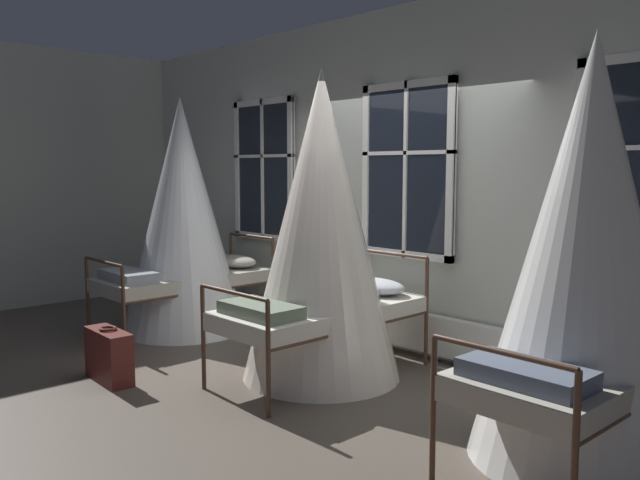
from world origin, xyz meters
name	(u,v)px	position (x,y,z in m)	size (l,w,h in m)	color
ground	(320,377)	(0.00, 0.00, 0.00)	(19.71, 19.71, 0.00)	brown
back_wall_with_windows	(414,181)	(0.00, 1.23, 1.67)	(9.42, 0.10, 3.33)	#B2B7AD
window_bank	(405,251)	(0.00, 1.11, 1.00)	(5.50, 0.10, 2.53)	black
cot_first	(183,219)	(-2.23, 0.03, 1.23)	(1.35, 1.88, 2.55)	#4C3323
cot_second	(322,231)	(-0.01, 0.03, 1.27)	(1.35, 1.89, 2.62)	#4C3323
cot_third	(587,258)	(2.25, 0.11, 1.26)	(1.35, 1.89, 2.59)	#4C3323
suitcase_dark	(109,356)	(-1.12, -1.38, 0.22)	(0.57, 0.23, 0.47)	#5B231E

